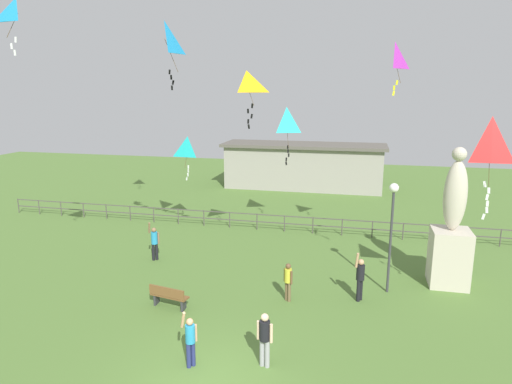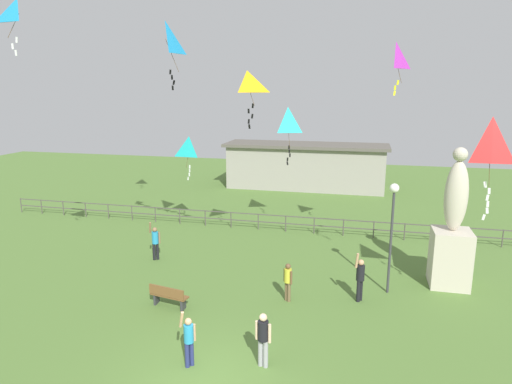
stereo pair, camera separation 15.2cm
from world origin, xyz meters
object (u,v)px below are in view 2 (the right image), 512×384
(kite_6, at_px, (490,143))
(kite_7, at_px, (189,148))
(person_1, at_px, (263,336))
(kite_3, at_px, (395,57))
(kite_8, at_px, (19,15))
(park_bench, at_px, (168,296))
(person_0, at_px, (189,338))
(person_3, at_px, (288,280))
(person_4, at_px, (155,241))
(kite_1, at_px, (288,123))
(person_2, at_px, (360,277))
(lamppost, at_px, (393,214))
(kite_2, at_px, (166,40))
(statue_monument, at_px, (452,240))
(kite_4, at_px, (247,85))

(kite_6, distance_m, kite_7, 15.59)
(person_1, xyz_separation_m, kite_3, (3.61, 8.87, 8.29))
(person_1, relative_size, kite_8, 0.89)
(kite_3, bearing_deg, park_bench, -142.14)
(person_0, distance_m, kite_3, 13.79)
(park_bench, xyz_separation_m, person_3, (4.22, 1.57, 0.41))
(person_4, height_order, kite_8, kite_8)
(kite_1, distance_m, kite_3, 7.17)
(park_bench, height_order, kite_7, kite_7)
(park_bench, relative_size, person_3, 1.02)
(park_bench, distance_m, kite_8, 11.35)
(kite_3, bearing_deg, person_1, -112.14)
(person_2, xyz_separation_m, kite_8, (-12.19, -2.07, 9.51))
(lamppost, distance_m, person_3, 4.76)
(kite_7, relative_size, kite_8, 1.27)
(kite_1, bearing_deg, kite_2, -126.77)
(person_1, bearing_deg, kite_7, 120.09)
(person_0, distance_m, kite_6, 11.22)
(statue_monument, bearing_deg, kite_7, 160.31)
(statue_monument, height_order, kite_1, kite_1)
(statue_monument, xyz_separation_m, kite_6, (0.29, -2.97, 4.29))
(kite_4, height_order, kite_7, kite_4)
(lamppost, bearing_deg, kite_8, -166.84)
(kite_4, bearing_deg, person_1, -72.22)
(person_1, distance_m, kite_1, 13.90)
(lamppost, height_order, person_1, lamppost)
(person_4, bearing_deg, person_2, -12.69)
(person_0, bearing_deg, kite_1, 87.62)
(kite_1, height_order, kite_4, kite_4)
(kite_7, distance_m, kite_8, 11.10)
(kite_7, bearing_deg, lamppost, -29.33)
(kite_4, bearing_deg, lamppost, -14.73)
(kite_3, distance_m, kite_7, 11.94)
(person_1, xyz_separation_m, person_4, (-6.86, 7.13, -0.02))
(person_3, relative_size, kite_3, 0.70)
(lamppost, relative_size, kite_3, 2.05)
(kite_1, bearing_deg, kite_7, -172.22)
(lamppost, distance_m, kite_1, 9.09)
(person_1, bearing_deg, person_0, -166.69)
(statue_monument, height_order, kite_6, kite_6)
(kite_4, bearing_deg, person_2, -27.55)
(person_2, bearing_deg, kite_4, 152.45)
(person_4, xyz_separation_m, kite_1, (5.31, 5.67, 5.24))
(person_3, relative_size, kite_6, 0.45)
(person_0, distance_m, kite_2, 12.37)
(kite_1, distance_m, kite_7, 5.67)
(person_2, height_order, person_4, person_2)
(kite_8, bearing_deg, kite_4, 33.80)
(person_3, xyz_separation_m, person_4, (-6.85, 2.79, 0.08))
(kite_2, xyz_separation_m, kite_6, (12.35, -2.68, -3.72))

